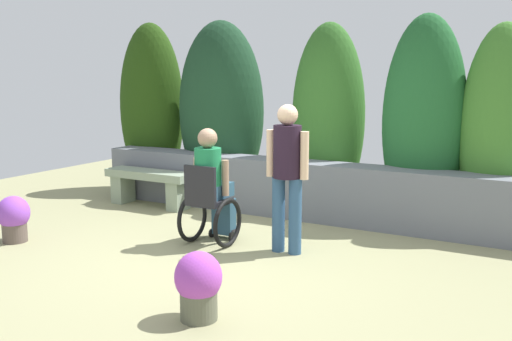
{
  "coord_description": "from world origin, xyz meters",
  "views": [
    {
      "loc": [
        3.2,
        -5.01,
        1.93
      ],
      "look_at": [
        0.1,
        0.57,
        0.85
      ],
      "focal_mm": 40.49,
      "sensor_mm": 36.0,
      "label": 1
    }
  ],
  "objects_px": {
    "person_in_wheelchair": "(211,190)",
    "flower_pot_purple_near": "(198,284)",
    "flower_pot_terracotta_by_wall": "(14,218)",
    "person_standing_companion": "(287,169)",
    "stone_bench": "(150,183)"
  },
  "relations": [
    {
      "from": "person_in_wheelchair",
      "to": "flower_pot_purple_near",
      "type": "bearing_deg",
      "value": -65.48
    },
    {
      "from": "person_standing_companion",
      "to": "stone_bench",
      "type": "bearing_deg",
      "value": 170.63
    },
    {
      "from": "person_standing_companion",
      "to": "flower_pot_terracotta_by_wall",
      "type": "bearing_deg",
      "value": -147.01
    },
    {
      "from": "flower_pot_purple_near",
      "to": "person_in_wheelchair",
      "type": "bearing_deg",
      "value": 120.63
    },
    {
      "from": "stone_bench",
      "to": "flower_pot_terracotta_by_wall",
      "type": "bearing_deg",
      "value": -88.59
    },
    {
      "from": "person_in_wheelchair",
      "to": "flower_pot_terracotta_by_wall",
      "type": "height_order",
      "value": "person_in_wheelchair"
    },
    {
      "from": "person_in_wheelchair",
      "to": "flower_pot_purple_near",
      "type": "height_order",
      "value": "person_in_wheelchair"
    },
    {
      "from": "stone_bench",
      "to": "person_in_wheelchair",
      "type": "relative_size",
      "value": 1.04
    },
    {
      "from": "flower_pot_terracotta_by_wall",
      "to": "stone_bench",
      "type": "bearing_deg",
      "value": 85.0
    },
    {
      "from": "flower_pot_purple_near",
      "to": "flower_pot_terracotta_by_wall",
      "type": "relative_size",
      "value": 1.03
    },
    {
      "from": "stone_bench",
      "to": "flower_pot_purple_near",
      "type": "bearing_deg",
      "value": -38.93
    },
    {
      "from": "flower_pot_terracotta_by_wall",
      "to": "person_standing_companion",
      "type": "bearing_deg",
      "value": 21.75
    },
    {
      "from": "person_in_wheelchair",
      "to": "flower_pot_purple_near",
      "type": "xyz_separation_m",
      "value": [
        1.05,
        -1.78,
        -0.33
      ]
    },
    {
      "from": "person_standing_companion",
      "to": "flower_pot_purple_near",
      "type": "bearing_deg",
      "value": -74.0
    },
    {
      "from": "stone_bench",
      "to": "flower_pot_purple_near",
      "type": "height_order",
      "value": "flower_pot_purple_near"
    }
  ]
}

